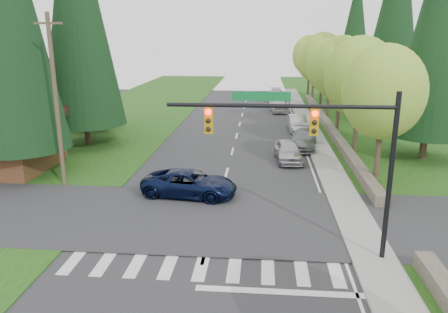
# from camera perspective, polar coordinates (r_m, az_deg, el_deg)

# --- Properties ---
(grass_east) EXTENTS (14.00, 110.00, 0.06)m
(grass_east) POSITION_cam_1_polar(r_m,az_deg,el_deg) (34.78, 22.87, -0.24)
(grass_east) COLOR #174111
(grass_east) RESTS_ON ground
(grass_west) EXTENTS (14.00, 110.00, 0.06)m
(grass_west) POSITION_cam_1_polar(r_m,az_deg,el_deg) (36.41, -19.89, 0.73)
(grass_west) COLOR #174111
(grass_west) RESTS_ON ground
(cross_street) EXTENTS (120.00, 8.00, 0.10)m
(cross_street) POSITION_cam_1_polar(r_m,az_deg,el_deg) (21.85, -1.27, -8.08)
(cross_street) COLOR #28282B
(cross_street) RESTS_ON ground
(sidewalk_east) EXTENTS (1.80, 80.00, 0.13)m
(sidewalk_east) POSITION_cam_1_polar(r_m,az_deg,el_deg) (35.30, 12.46, 0.92)
(sidewalk_east) COLOR gray
(sidewalk_east) RESTS_ON ground
(curb_east) EXTENTS (0.20, 80.00, 0.13)m
(curb_east) POSITION_cam_1_polar(r_m,az_deg,el_deg) (35.20, 11.09, 0.96)
(curb_east) COLOR gray
(curb_east) RESTS_ON ground
(stone_wall_north) EXTENTS (0.70, 40.00, 0.70)m
(stone_wall_north) POSITION_cam_1_polar(r_m,az_deg,el_deg) (43.20, 13.42, 3.90)
(stone_wall_north) COLOR #4C4438
(stone_wall_north) RESTS_ON ground
(traffic_signal) EXTENTS (8.70, 0.37, 6.80)m
(traffic_signal) POSITION_cam_1_polar(r_m,az_deg,el_deg) (16.96, 12.15, 2.34)
(traffic_signal) COLOR black
(traffic_signal) RESTS_ON ground
(brown_building) EXTENTS (8.40, 8.40, 5.40)m
(brown_building) POSITION_cam_1_polar(r_m,az_deg,el_deg) (32.43, -27.24, 3.84)
(brown_building) COLOR #4C2D19
(brown_building) RESTS_ON ground
(utility_pole) EXTENTS (1.60, 0.24, 10.00)m
(utility_pole) POSITION_cam_1_polar(r_m,az_deg,el_deg) (26.86, -21.08, 6.78)
(utility_pole) COLOR #473828
(utility_pole) RESTS_ON ground
(decid_tree_0) EXTENTS (4.80, 4.80, 8.37)m
(decid_tree_0) POSITION_cam_1_polar(r_m,az_deg,el_deg) (27.00, 20.13, 7.89)
(decid_tree_0) COLOR #38281C
(decid_tree_0) RESTS_ON ground
(decid_tree_1) EXTENTS (5.20, 5.20, 8.80)m
(decid_tree_1) POSITION_cam_1_polar(r_m,az_deg,el_deg) (33.78, 17.34, 9.83)
(decid_tree_1) COLOR #38281C
(decid_tree_1) RESTS_ON ground
(decid_tree_2) EXTENTS (5.00, 5.00, 8.82)m
(decid_tree_2) POSITION_cam_1_polar(r_m,az_deg,el_deg) (40.58, 15.03, 11.03)
(decid_tree_2) COLOR #38281C
(decid_tree_2) RESTS_ON ground
(decid_tree_3) EXTENTS (5.00, 5.00, 8.55)m
(decid_tree_3) POSITION_cam_1_polar(r_m,az_deg,el_deg) (47.51, 13.71, 11.39)
(decid_tree_3) COLOR #38281C
(decid_tree_3) RESTS_ON ground
(decid_tree_4) EXTENTS (5.40, 5.40, 9.18)m
(decid_tree_4) POSITION_cam_1_polar(r_m,az_deg,el_deg) (54.43, 12.77, 12.34)
(decid_tree_4) COLOR #38281C
(decid_tree_4) RESTS_ON ground
(decid_tree_5) EXTENTS (4.80, 4.80, 8.30)m
(decid_tree_5) POSITION_cam_1_polar(r_m,az_deg,el_deg) (61.37, 11.70, 12.22)
(decid_tree_5) COLOR #38281C
(decid_tree_5) RESTS_ON ground
(decid_tree_6) EXTENTS (5.20, 5.20, 8.86)m
(decid_tree_6) POSITION_cam_1_polar(r_m,az_deg,el_deg) (68.32, 11.14, 12.84)
(decid_tree_6) COLOR #38281C
(decid_tree_6) RESTS_ON ground
(conifer_w_c) EXTENTS (6.46, 6.46, 20.80)m
(conifer_w_c) POSITION_cam_1_polar(r_m,az_deg,el_deg) (36.85, -18.74, 18.72)
(conifer_w_c) COLOR #38281C
(conifer_w_c) RESTS_ON ground
(conifer_w_e) EXTENTS (5.78, 5.78, 18.80)m
(conifer_w_e) POSITION_cam_1_polar(r_m,az_deg,el_deg) (43.10, -17.91, 16.88)
(conifer_w_e) COLOR #38281C
(conifer_w_e) RESTS_ON ground
(conifer_e_a) EXTENTS (5.44, 5.44, 17.80)m
(conifer_e_a) POSITION_cam_1_polar(r_m,az_deg,el_deg) (34.02, 26.31, 15.76)
(conifer_e_a) COLOR #38281C
(conifer_e_a) RESTS_ON ground
(conifer_e_b) EXTENTS (6.12, 6.12, 19.80)m
(conifer_e_b) POSITION_cam_1_polar(r_m,az_deg,el_deg) (47.68, 21.52, 16.97)
(conifer_e_b) COLOR #38281C
(conifer_e_b) RESTS_ON ground
(conifer_e_c) EXTENTS (5.10, 5.10, 16.80)m
(conifer_e_c) POSITION_cam_1_polar(r_m,az_deg,el_deg) (61.05, 16.75, 15.42)
(conifer_e_c) COLOR #38281C
(conifer_e_c) RESTS_ON ground
(suv_navy) EXTENTS (5.57, 3.12, 1.47)m
(suv_navy) POSITION_cam_1_polar(r_m,az_deg,el_deg) (24.58, -4.49, -3.55)
(suv_navy) COLOR black
(suv_navy) RESTS_ON ground
(parked_car_a) EXTENTS (2.10, 4.51, 1.49)m
(parked_car_a) POSITION_cam_1_polar(r_m,az_deg,el_deg) (31.68, 8.42, 0.73)
(parked_car_a) COLOR #AFAFB4
(parked_car_a) RESTS_ON ground
(parked_car_b) EXTENTS (2.71, 5.25, 1.45)m
(parked_car_b) POSITION_cam_1_polar(r_m,az_deg,el_deg) (35.52, 10.33, 2.23)
(parked_car_b) COLOR slate
(parked_car_b) RESTS_ON ground
(parked_car_c) EXTENTS (1.74, 4.60, 1.50)m
(parked_car_c) POSITION_cam_1_polar(r_m,az_deg,el_deg) (41.86, 9.56, 4.30)
(parked_car_c) COLOR #B2B1B6
(parked_car_c) RESTS_ON ground
(parked_car_d) EXTENTS (2.37, 4.96, 1.64)m
(parked_car_d) POSITION_cam_1_polar(r_m,az_deg,el_deg) (52.40, 7.16, 6.72)
(parked_car_d) COLOR silver
(parked_car_d) RESTS_ON ground
(parked_car_e) EXTENTS (2.24, 5.31, 1.53)m
(parked_car_e) POSITION_cam_1_polar(r_m,az_deg,el_deg) (61.91, 6.86, 8.02)
(parked_car_e) COLOR #ACADB1
(parked_car_e) RESTS_ON ground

